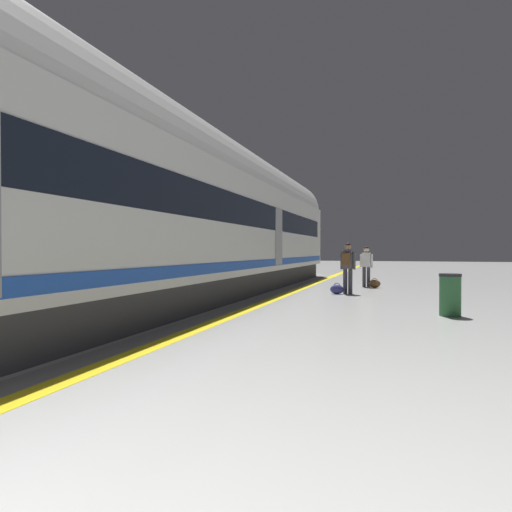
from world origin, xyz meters
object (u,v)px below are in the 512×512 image
(duffel_bag_near, at_px, (337,289))
(waste_bin, at_px, (450,295))
(duffel_bag_mid, at_px, (375,284))
(passenger_mid, at_px, (366,263))
(passenger_near, at_px, (348,263))
(high_speed_train, at_px, (137,201))

(duffel_bag_near, height_order, waste_bin, waste_bin)
(duffel_bag_near, relative_size, duffel_bag_mid, 1.00)
(passenger_mid, bearing_deg, waste_bin, -72.58)
(passenger_mid, height_order, waste_bin, passenger_mid)
(duffel_bag_near, distance_m, duffel_bag_mid, 3.07)
(duffel_bag_mid, bearing_deg, waste_bin, -74.50)
(passenger_near, height_order, passenger_mid, passenger_near)
(passenger_mid, bearing_deg, duffel_bag_mid, -33.42)
(passenger_near, relative_size, passenger_mid, 1.06)
(passenger_near, xyz_separation_m, duffel_bag_mid, (0.71, 2.69, -0.83))
(duffel_bag_mid, bearing_deg, passenger_near, -104.86)
(passenger_mid, height_order, duffel_bag_mid, passenger_mid)
(high_speed_train, bearing_deg, passenger_mid, 64.13)
(passenger_near, bearing_deg, passenger_mid, 82.28)
(duffel_bag_mid, bearing_deg, passenger_mid, 146.58)
(high_speed_train, height_order, waste_bin, high_speed_train)
(passenger_mid, xyz_separation_m, duffel_bag_mid, (0.32, -0.21, -0.75))
(duffel_bag_near, distance_m, passenger_mid, 3.27)
(passenger_near, bearing_deg, high_speed_train, -123.11)
(high_speed_train, relative_size, passenger_near, 20.85)
(passenger_near, bearing_deg, waste_bin, -58.21)
(passenger_near, xyz_separation_m, duffel_bag_near, (-0.32, -0.20, -0.83))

